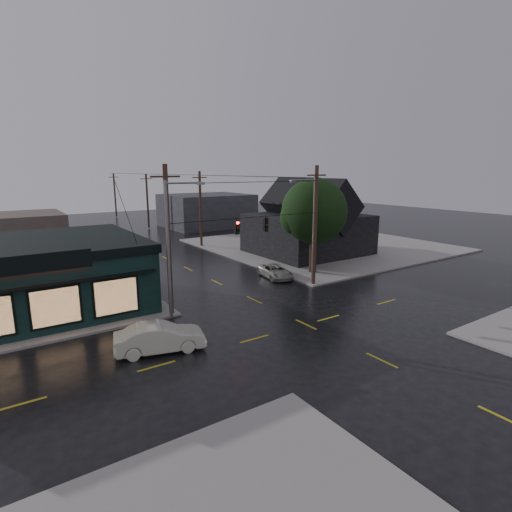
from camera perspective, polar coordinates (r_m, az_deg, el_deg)
ground_plane at (r=26.32m, az=7.14°, el=-9.68°), size 160.00×160.00×0.00m
sidewalk_ne at (r=53.59m, az=9.20°, el=1.60°), size 28.00×28.00×0.15m
pizza_shop at (r=32.04m, az=-30.93°, el=-2.57°), size 16.30×12.34×4.90m
ne_building at (r=47.41m, az=7.44°, el=5.67°), size 12.60×11.60×8.75m
corner_tree at (r=37.95m, az=8.33°, el=6.31°), size 6.20×6.20×8.94m
utility_pole_nw at (r=28.34m, az=-11.94°, el=-8.24°), size 2.00×0.32×10.15m
utility_pole_ne at (r=35.01m, az=8.17°, el=-4.13°), size 2.00×0.32×10.15m
utility_pole_far_a at (r=52.47m, az=-7.78°, el=1.34°), size 2.00×0.32×9.65m
utility_pole_far_b at (r=70.73m, az=-15.04°, el=3.82°), size 2.00×0.32×9.15m
utility_pole_far_c at (r=89.74m, az=-19.29°, el=5.24°), size 2.00×0.32×9.15m
span_signal_assembly at (r=29.95m, az=-0.66°, el=4.39°), size 13.00×0.48×1.23m
streetlight_nw at (r=27.63m, az=-11.96°, el=-8.78°), size 5.40×0.30×9.15m
streetlight_ne at (r=35.83m, az=8.01°, el=-3.75°), size 5.40×0.30×9.15m
bg_building_west at (r=58.79m, az=-31.64°, el=2.97°), size 12.00×10.00×4.40m
bg_building_east at (r=71.35m, az=-7.10°, el=6.48°), size 14.00×12.00×5.60m
sedan_cream at (r=22.84m, az=-13.54°, el=-11.27°), size 5.12×2.86×1.60m
suv_silver at (r=36.89m, az=2.76°, el=-2.19°), size 2.79×4.71×1.23m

